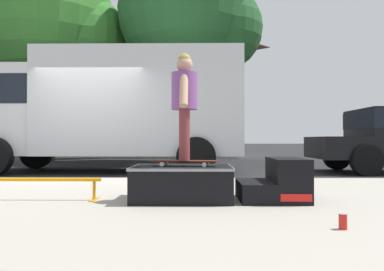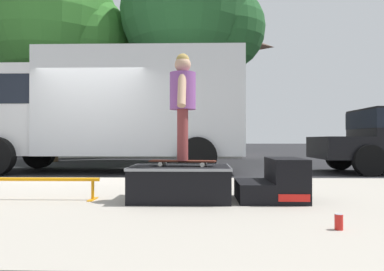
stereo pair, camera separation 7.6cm
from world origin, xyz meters
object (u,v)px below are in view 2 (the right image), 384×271
Objects in this scene: skateboard at (183,161)px; skater_kid at (183,97)px; skate_box at (180,182)px; box_truck at (108,107)px; soda_can at (339,222)px; kicker_ramp at (276,183)px; street_tree_main at (194,17)px; street_tree_neighbour at (59,26)px; grind_rail at (39,183)px.

skater_kid reaches higher than skateboard.
box_truck reaches higher than skate_box.
soda_can is 0.02× the size of box_truck.
kicker_ramp is at bearing 0.98° from skateboard.
street_tree_main reaches higher than skate_box.
box_truck reaches higher than kicker_ramp.
street_tree_main is at bearing 90.25° from skate_box.
street_tree_neighbour is at bearing 173.66° from street_tree_main.
grind_rail is at bearing -69.97° from street_tree_neighbour.
skateboard is 5.86m from box_truck.
skate_box is 0.92× the size of skater_kid.
box_truck is (-3.35, 5.28, 1.37)m from kicker_ramp.
kicker_ramp is 12.52m from street_tree_neighbour.
skate_box is 1.00m from skater_kid.
skater_kid is 9.91m from street_tree_main.
box_truck is at bearing 112.98° from skateboard.
skater_kid is 10.07× the size of soda_can.
street_tree_neighbour is (-2.99, 4.36, 3.47)m from box_truck.
skater_kid is 0.18× the size of box_truck.
skateboard reaches higher than soda_can.
skate_box is at bearing -67.20° from box_truck.
street_tree_main is at bearing 90.42° from skateboard.
street_tree_main is (2.18, 3.79, 3.58)m from box_truck.
street_tree_neighbour is (-5.21, 9.64, 4.84)m from skate_box.
street_tree_neighbour reaches higher than skate_box.
skateboard reaches higher than skate_box.
kicker_ramp is at bearing 0.98° from skater_kid.
grind_rail is at bearing -179.30° from skate_box.
box_truck is at bearing -119.90° from street_tree_main.
kicker_ramp is 0.55× the size of grind_rail.
grind_rail reaches higher than soda_can.
skate_box is 1.47× the size of kicker_ramp.
kicker_ramp is at bearing 0.41° from grind_rail.
skate_box is at bearing 145.74° from skateboard.
soda_can is (1.32, -1.42, -0.40)m from skateboard.
skater_kid reaches higher than kicker_ramp.
street_tree_neighbour is at bearing 123.33° from kicker_ramp.
grind_rail is at bearing -100.29° from street_tree_main.
kicker_ramp is at bearing 98.62° from soda_can.
soda_can is (1.32, -1.42, -1.15)m from skater_kid.
skateboard reaches higher than grind_rail.
skateboard is 0.10× the size of street_tree_neighbour.
skateboard is 0.10× the size of street_tree_main.
kicker_ramp is 10.40m from street_tree_main.
skater_kid is at bearing -67.02° from box_truck.
street_tree_main reaches higher than soda_can.
street_tree_main is at bearing 79.71° from grind_rail.
grind_rail is 1.81× the size of skateboard.
soda_can is 0.02× the size of street_tree_main.
soda_can is at bearing -62.04° from box_truck.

